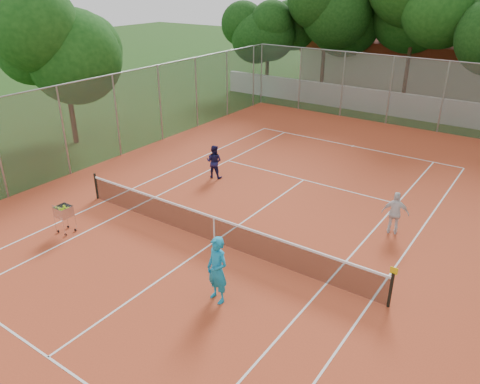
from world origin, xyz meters
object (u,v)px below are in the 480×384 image
Objects in this scene: clubhouse at (415,58)px; player_near at (217,270)px; player_far_left at (214,162)px; tennis_net at (214,229)px; player_far_right at (395,213)px; ball_hopper at (65,218)px.

clubhouse is 31.67m from player_near.
clubhouse is at bearing -106.76° from player_far_left.
player_near is (3.97, -31.39, -1.20)m from clubhouse.
tennis_net is 7.69× the size of player_far_right.
clubhouse is 8.41× the size of player_near.
tennis_net is 7.98× the size of player_far_left.
tennis_net is 10.90× the size of ball_hopper.
player_far_left is 1.37× the size of ball_hopper.
player_far_right is (4.71, 4.03, 0.28)m from tennis_net.
tennis_net is 5.24m from ball_hopper.
player_far_right reaches higher than player_far_left.
ball_hopper is at bearing -94.80° from clubhouse.
player_far_right is 11.36m from ball_hopper.
player_near is at bearing -50.57° from tennis_net.
player_far_right is (2.74, 6.42, -0.20)m from player_near.
tennis_net is 6.20m from player_far_right.
clubhouse reaches higher than player_far_left.
player_near is 8.68m from player_far_left.
ball_hopper is (-9.35, -6.45, -0.23)m from player_far_right.
tennis_net is at bearing 24.35° from player_far_right.
player_far_right is at bearing 36.46° from ball_hopper.
player_near is 1.31× the size of player_far_left.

